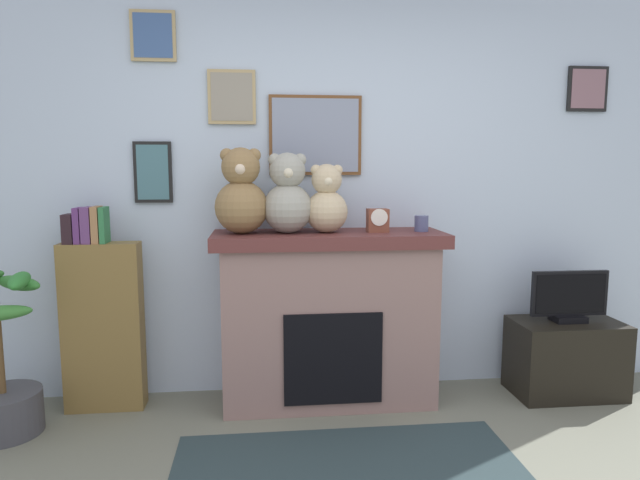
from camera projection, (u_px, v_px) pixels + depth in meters
name	position (u px, v px, depth m)	size (l,w,h in m)	color
back_wall	(331.00, 193.00, 3.66)	(5.20, 0.15, 2.60)	silver
fireplace	(328.00, 317.00, 3.46)	(1.41, 0.53, 1.08)	gray
bookshelf	(102.00, 320.00, 3.35)	(0.46, 0.16, 1.24)	brown
potted_plant	(1.00, 379.00, 3.05)	(0.56, 0.53, 0.91)	#3F3F44
tv_stand	(566.00, 358.00, 3.60)	(0.68, 0.40, 0.49)	black
television	(569.00, 298.00, 3.55)	(0.50, 0.14, 0.33)	black
area_rug	(352.00, 479.00, 2.63)	(1.74, 1.02, 0.01)	#28383A
candle_jar	(421.00, 223.00, 3.43)	(0.09, 0.09, 0.10)	#4C517A
mantel_clock	(378.00, 220.00, 3.40)	(0.13, 0.10, 0.15)	brown
teddy_bear_cream	(241.00, 195.00, 3.29)	(0.32, 0.32, 0.51)	olive
teddy_bear_grey	(288.00, 197.00, 3.32)	(0.30, 0.30, 0.48)	#9B9A8C
teddy_bear_tan	(327.00, 202.00, 3.35)	(0.26, 0.26, 0.41)	#C9B28B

